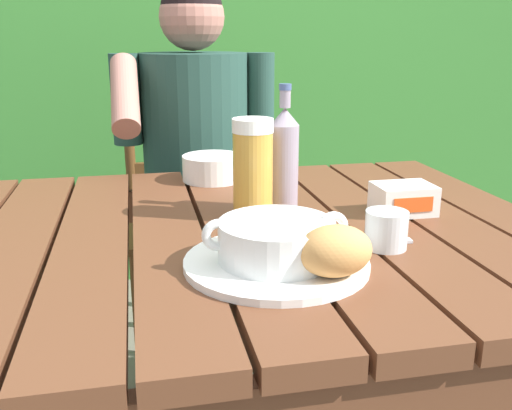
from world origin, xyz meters
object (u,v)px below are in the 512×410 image
serving_plate (276,263)px  diner_bowl (212,168)px  water_glass_small (386,230)px  butter_tub (403,199)px  table_knife (354,243)px  chair_near_diner (193,218)px  beer_glass (253,169)px  beer_bottle (284,158)px  person_eating (196,156)px  soup_bowl (276,239)px  bread_roll (335,251)px

serving_plate → diner_bowl: size_ratio=1.95×
water_glass_small → diner_bowl: (-0.22, 0.52, -0.00)m
butter_tub → water_glass_small: bearing=-123.5°
table_knife → butter_tub: bearing=43.1°
serving_plate → chair_near_diner: bearing=91.2°
beer_glass → beer_bottle: size_ratio=0.77×
water_glass_small → diner_bowl: size_ratio=0.48×
chair_near_diner → beer_bottle: (0.11, -0.82, 0.38)m
person_eating → beer_bottle: bearing=-80.0°
soup_bowl → water_glass_small: soup_bowl is taller
beer_glass → table_knife: size_ratio=1.16×
serving_plate → water_glass_small: size_ratio=4.03×
beer_bottle → diner_bowl: bearing=110.9°
bread_roll → water_glass_small: bearing=41.6°
water_glass_small → chair_near_diner: bearing=101.8°
beer_bottle → chair_near_diner: bearing=97.4°
soup_bowl → water_glass_small: (0.20, 0.04, -0.01)m
soup_bowl → beer_glass: (0.01, 0.24, 0.05)m
beer_bottle → soup_bowl: bearing=-106.8°
diner_bowl → serving_plate: bearing=-87.7°
chair_near_diner → beer_glass: bearing=-87.6°
soup_bowl → bread_roll: size_ratio=1.98×
beer_bottle → table_knife: (0.07, -0.22, -0.10)m
bread_roll → butter_tub: (0.25, 0.29, -0.02)m
serving_plate → butter_tub: 0.38m
soup_bowl → beer_bottle: 0.30m
serving_plate → bread_roll: 0.11m
water_glass_small → diner_bowl: 0.56m
table_knife → water_glass_small: bearing=-26.6°
bread_roll → beer_bottle: 0.36m
bread_roll → beer_glass: bearing=99.2°
bread_roll → diner_bowl: 0.64m
chair_near_diner → soup_bowl: size_ratio=4.13×
serving_plate → bread_roll: bearing=-49.4°
butter_tub → diner_bowl: 0.48m
chair_near_diner → water_glass_small: 1.12m
water_glass_small → butter_tub: bearing=56.5°
water_glass_small → butter_tub: size_ratio=0.62×
soup_bowl → beer_glass: size_ratio=1.18×
chair_near_diner → water_glass_small: (0.22, -1.06, 0.30)m
serving_plate → table_knife: bearing=22.6°
serving_plate → beer_glass: 0.26m
soup_bowl → diner_bowl: bearing=92.3°
beer_bottle → table_knife: beer_bottle is taller
serving_plate → beer_glass: bearing=86.8°
serving_plate → soup_bowl: (-0.00, 0.00, 0.04)m
serving_plate → beer_bottle: beer_bottle is taller
beer_glass → table_knife: (0.14, -0.18, -0.09)m
person_eating → diner_bowl: size_ratio=8.44×
serving_plate → beer_glass: size_ratio=1.48×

